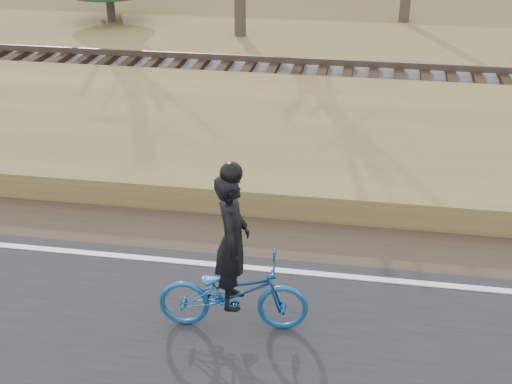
# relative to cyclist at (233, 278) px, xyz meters

# --- Properties ---
(ground) EXTENTS (120.00, 120.00, 0.00)m
(ground) POSITION_rel_cyclist_xyz_m (-1.54, 1.13, -0.75)
(ground) COLOR olive
(ground) RESTS_ON ground
(edge_line) EXTENTS (120.00, 0.12, 0.01)m
(edge_line) POSITION_rel_cyclist_xyz_m (-1.54, 1.33, -0.69)
(edge_line) COLOR silver
(edge_line) RESTS_ON road
(shoulder) EXTENTS (120.00, 1.60, 0.04)m
(shoulder) POSITION_rel_cyclist_xyz_m (-1.54, 2.33, -0.73)
(shoulder) COLOR #473A2B
(shoulder) RESTS_ON ground
(embankment) EXTENTS (120.00, 5.00, 0.44)m
(embankment) POSITION_rel_cyclist_xyz_m (-1.54, 5.33, -0.53)
(embankment) COLOR olive
(embankment) RESTS_ON ground
(ballast) EXTENTS (120.00, 3.00, 0.45)m
(ballast) POSITION_rel_cyclist_xyz_m (-1.54, 9.13, -0.53)
(ballast) COLOR slate
(ballast) RESTS_ON ground
(railroad) EXTENTS (120.00, 2.40, 0.29)m
(railroad) POSITION_rel_cyclist_xyz_m (-1.54, 9.13, -0.22)
(railroad) COLOR black
(railroad) RESTS_ON ballast
(cyclist) EXTENTS (1.86, 0.81, 2.19)m
(cyclist) POSITION_rel_cyclist_xyz_m (0.00, 0.00, 0.00)
(cyclist) COLOR #144E8F
(cyclist) RESTS_ON road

